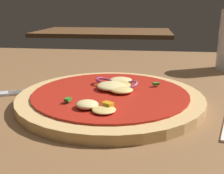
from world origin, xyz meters
TOP-DOWN VIEW (x-y plane):
  - dining_table at (0.00, 0.00)m, footprint 1.26×1.10m
  - pizza at (0.05, 0.00)m, footprint 0.30×0.30m
  - background_table at (-0.19, 1.36)m, footprint 0.85×0.52m

SIDE VIEW (x-z plane):
  - dining_table at x=0.00m, z-range 0.00..0.03m
  - background_table at x=-0.19m, z-range 0.00..0.03m
  - pizza at x=0.05m, z-range 0.02..0.05m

